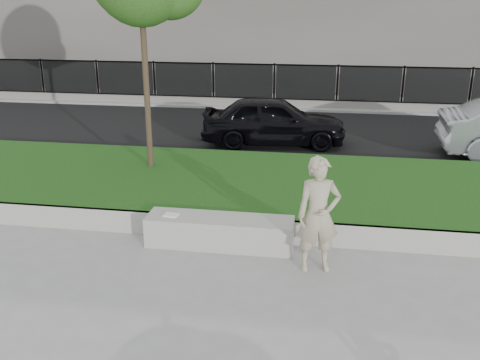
% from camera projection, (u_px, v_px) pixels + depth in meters
% --- Properties ---
extents(ground, '(90.00, 90.00, 0.00)m').
position_uv_depth(ground, '(232.00, 270.00, 7.86)').
color(ground, gray).
rests_on(ground, ground).
extents(grass_bank, '(34.00, 4.00, 0.40)m').
position_uv_depth(grass_bank, '(258.00, 189.00, 10.60)').
color(grass_bank, '#13380E').
rests_on(grass_bank, ground).
extents(grass_kerb, '(34.00, 0.08, 0.40)m').
position_uv_depth(grass_kerb, '(243.00, 229.00, 8.77)').
color(grass_kerb, '#A9A69E').
rests_on(grass_kerb, ground).
extents(street, '(34.00, 7.00, 0.04)m').
position_uv_depth(street, '(282.00, 132.00, 15.79)').
color(street, black).
rests_on(street, ground).
extents(far_pavement, '(34.00, 3.00, 0.12)m').
position_uv_depth(far_pavement, '(292.00, 103.00, 19.98)').
color(far_pavement, gray).
rests_on(far_pavement, ground).
extents(iron_fence, '(32.00, 0.30, 1.50)m').
position_uv_depth(iron_fence, '(291.00, 94.00, 18.89)').
color(iron_fence, slate).
rests_on(iron_fence, far_pavement).
extents(stone_bench, '(2.36, 0.59, 0.48)m').
position_uv_depth(stone_bench, '(220.00, 232.00, 8.58)').
color(stone_bench, '#A9A69E').
rests_on(stone_bench, ground).
extents(man, '(0.70, 0.54, 1.72)m').
position_uv_depth(man, '(318.00, 215.00, 7.63)').
color(man, '#B3A88A').
rests_on(man, ground).
extents(book, '(0.25, 0.19, 0.03)m').
position_uv_depth(book, '(171.00, 215.00, 8.58)').
color(book, white).
rests_on(book, stone_bench).
extents(car_dark, '(3.93, 1.89, 1.30)m').
position_uv_depth(car_dark, '(274.00, 121.00, 14.22)').
color(car_dark, black).
rests_on(car_dark, street).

